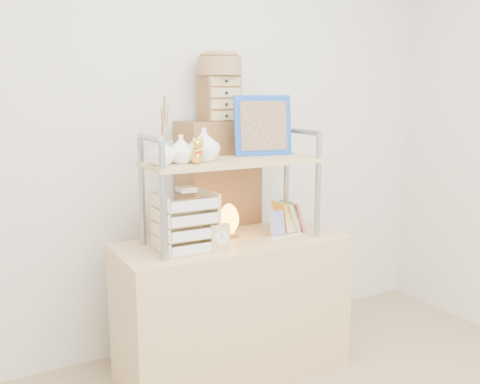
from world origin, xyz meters
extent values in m
cube|color=silver|center=(0.00, 1.70, 1.30)|extent=(3.40, 0.02, 2.60)
cube|color=tan|center=(0.00, 1.20, 0.38)|extent=(1.20, 0.50, 0.75)
cube|color=brown|center=(0.10, 1.57, 0.68)|extent=(0.47, 0.28, 1.35)
cylinder|color=gray|center=(-0.43, 1.05, 1.02)|extent=(0.03, 0.03, 0.55)
cylinder|color=gray|center=(-0.43, 1.35, 1.02)|extent=(0.03, 0.03, 0.55)
cylinder|color=gray|center=(-0.43, 1.20, 1.30)|extent=(0.03, 0.30, 0.03)
cylinder|color=gray|center=(0.43, 1.05, 1.02)|extent=(0.03, 0.03, 0.55)
cylinder|color=gray|center=(0.43, 1.35, 1.02)|extent=(0.03, 0.03, 0.55)
cylinder|color=gray|center=(0.43, 1.20, 1.30)|extent=(0.03, 0.30, 0.03)
cube|color=tan|center=(0.00, 1.20, 1.16)|extent=(0.90, 0.34, 0.02)
imported|color=white|center=(-0.39, 1.18, 1.24)|extent=(0.13, 0.13, 0.14)
imported|color=white|center=(-0.28, 1.20, 1.24)|extent=(0.13, 0.13, 0.14)
imported|color=white|center=(-0.15, 1.22, 1.25)|extent=(0.16, 0.16, 0.17)
cylinder|color=#2647A5|center=(-0.31, 1.32, 1.22)|extent=(0.07, 0.07, 0.10)
cube|color=#1242AC|center=(0.24, 1.30, 1.33)|extent=(0.33, 0.11, 0.32)
cube|color=#502F24|center=(0.24, 1.29, 1.33)|extent=(0.26, 0.08, 0.26)
cube|color=#C65667|center=(0.39, 1.20, 0.83)|extent=(0.06, 0.12, 0.17)
cube|color=#498743|center=(0.37, 1.22, 0.83)|extent=(0.07, 0.12, 0.17)
cube|color=#CBBB7A|center=(0.35, 1.20, 0.83)|extent=(0.07, 0.13, 0.16)
cube|color=gold|center=(0.33, 1.22, 0.83)|extent=(0.08, 0.14, 0.16)
cube|color=tan|center=(-0.27, 1.17, 0.76)|extent=(0.26, 0.24, 0.01)
cube|color=white|center=(-0.27, 1.06, 0.78)|extent=(0.24, 0.01, 0.05)
cube|color=tan|center=(-0.27, 1.17, 0.83)|extent=(0.26, 0.24, 0.01)
cube|color=white|center=(-0.27, 1.06, 0.85)|extent=(0.24, 0.01, 0.05)
cube|color=tan|center=(-0.27, 1.17, 0.90)|extent=(0.26, 0.24, 0.01)
cube|color=white|center=(-0.27, 1.06, 0.92)|extent=(0.24, 0.01, 0.05)
cube|color=tan|center=(-0.27, 1.17, 0.97)|extent=(0.26, 0.24, 0.01)
cube|color=white|center=(-0.27, 1.06, 0.99)|extent=(0.24, 0.01, 0.05)
cube|color=beige|center=(-0.27, 1.15, 1.05)|extent=(0.08, 0.08, 0.03)
cylinder|color=brown|center=(0.02, 1.28, 0.76)|extent=(0.10, 0.10, 0.02)
ellipsoid|color=orange|center=(0.02, 1.28, 0.85)|extent=(0.12, 0.11, 0.16)
cube|color=tan|center=(-0.14, 1.06, 0.82)|extent=(0.10, 0.05, 0.13)
cylinder|color=white|center=(-0.14, 1.04, 0.82)|extent=(0.07, 0.01, 0.07)
cube|color=white|center=(0.29, 1.14, 0.75)|extent=(0.20, 0.07, 0.01)
cube|color=navy|center=(0.24, 1.15, 0.83)|extent=(0.09, 0.04, 0.13)
cube|color=tan|center=(0.35, 1.15, 0.82)|extent=(0.09, 0.03, 0.12)
cube|color=brown|center=(0.10, 1.55, 1.48)|extent=(0.20, 0.15, 0.25)
cube|color=tan|center=(0.10, 1.47, 1.38)|extent=(0.18, 0.01, 0.05)
cube|color=tan|center=(0.10, 1.47, 1.44)|extent=(0.18, 0.01, 0.05)
cube|color=tan|center=(0.10, 1.47, 1.51)|extent=(0.18, 0.01, 0.05)
cube|color=tan|center=(0.10, 1.47, 1.57)|extent=(0.18, 0.01, 0.05)
cylinder|color=olive|center=(0.10, 1.55, 1.65)|extent=(0.25, 0.25, 0.10)
camera|label=1|loc=(-1.25, -1.18, 1.51)|focal=40.00mm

